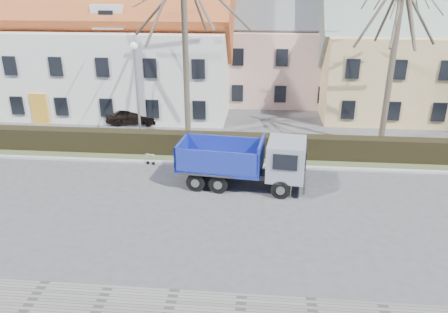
# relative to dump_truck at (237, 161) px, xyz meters

# --- Properties ---
(ground) EXTENTS (120.00, 120.00, 0.00)m
(ground) POSITION_rel_dump_truck_xyz_m (-1.54, -2.18, -1.30)
(ground) COLOR #424244
(curb_far) EXTENTS (80.00, 0.30, 0.12)m
(curb_far) POSITION_rel_dump_truck_xyz_m (-1.54, 2.42, -1.24)
(curb_far) COLOR #9F9F9D
(curb_far) RESTS_ON ground
(grass_strip) EXTENTS (80.00, 3.00, 0.10)m
(grass_strip) POSITION_rel_dump_truck_xyz_m (-1.54, 4.02, -1.25)
(grass_strip) COLOR #3E4A29
(grass_strip) RESTS_ON ground
(hedge) EXTENTS (60.00, 0.90, 1.30)m
(hedge) POSITION_rel_dump_truck_xyz_m (-1.54, 3.82, -0.65)
(hedge) COLOR black
(hedge) RESTS_ON ground
(building_white) EXTENTS (26.80, 10.80, 9.50)m
(building_white) POSITION_rel_dump_truck_xyz_m (-14.54, 13.82, 3.45)
(building_white) COLOR silver
(building_white) RESTS_ON ground
(building_pink) EXTENTS (10.80, 8.80, 8.00)m
(building_pink) POSITION_rel_dump_truck_xyz_m (2.46, 17.82, 2.70)
(building_pink) COLOR #D9A999
(building_pink) RESTS_ON ground
(building_yellow) EXTENTS (18.80, 10.80, 8.50)m
(building_yellow) POSITION_rel_dump_truck_xyz_m (14.46, 14.82, 2.95)
(building_yellow) COLOR #DCB979
(building_yellow) RESTS_ON ground
(tree_1) EXTENTS (9.20, 9.20, 12.65)m
(tree_1) POSITION_rel_dump_truck_xyz_m (-3.54, 6.32, 5.02)
(tree_1) COLOR #4D4235
(tree_1) RESTS_ON ground
(tree_2) EXTENTS (8.00, 8.00, 11.00)m
(tree_2) POSITION_rel_dump_truck_xyz_m (8.46, 6.32, 4.20)
(tree_2) COLOR #4D4235
(tree_2) RESTS_ON ground
(dump_truck) EXTENTS (6.72, 3.06, 2.60)m
(dump_truck) POSITION_rel_dump_truck_xyz_m (0.00, 0.00, 0.00)
(dump_truck) COLOR navy
(dump_truck) RESTS_ON ground
(streetlight) EXTENTS (0.50, 0.50, 6.40)m
(streetlight) POSITION_rel_dump_truck_xyz_m (-6.20, 4.82, 1.90)
(streetlight) COLOR gray
(streetlight) RESTS_ON ground
(cart_frame) EXTENTS (0.85, 0.58, 0.71)m
(cart_frame) POSITION_rel_dump_truck_xyz_m (-5.18, 2.22, -0.95)
(cart_frame) COLOR silver
(cart_frame) RESTS_ON ground
(parked_car_a) EXTENTS (3.80, 1.79, 1.26)m
(parked_car_a) POSITION_rel_dump_truck_xyz_m (-8.00, 9.31, -0.67)
(parked_car_a) COLOR black
(parked_car_a) RESTS_ON ground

